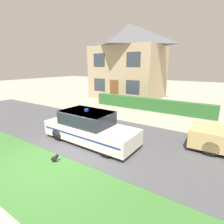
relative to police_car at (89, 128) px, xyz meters
The scene contains 7 objects.
ground_plane 2.40m from the police_car, 88.25° to the right, with size 80.00×80.00×0.00m, color #A89E8E.
road_strip 1.22m from the police_car, 85.95° to the left, with size 28.00×5.26×0.01m, color #4C4C51.
lawn_verge 3.03m from the police_car, 88.63° to the right, with size 28.00×2.61×0.01m, color #3D7533.
garden_hedge 7.18m from the police_car, 89.53° to the left, with size 9.63×0.54×0.96m, color #2D662D.
police_car is the anchor object (origin of this frame).
cat 2.14m from the police_car, 87.95° to the right, with size 0.37×0.26×0.31m.
house_left 12.79m from the police_car, 109.97° to the left, with size 7.35×5.72×7.66m.
Camera 1 is at (4.96, -3.46, 3.47)m, focal length 28.00 mm.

